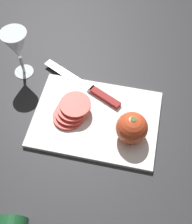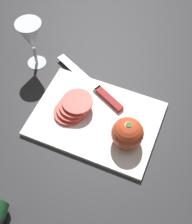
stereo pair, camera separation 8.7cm
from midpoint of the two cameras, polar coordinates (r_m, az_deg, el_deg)
ground_plane at (r=0.88m, az=2.25°, el=-4.79°), size 3.00×3.00×0.00m
cutting_board at (r=0.90m, az=-2.76°, el=-1.48°), size 0.36×0.26×0.01m
wine_glass at (r=0.97m, az=-16.85°, el=11.21°), size 0.08×0.08×0.17m
whole_tomato at (r=0.83m, az=3.60°, el=-3.09°), size 0.09×0.09×0.09m
knife at (r=0.94m, az=-2.75°, el=3.56°), size 0.27×0.15×0.01m
tomato_slice_stack_near at (r=0.89m, az=-7.24°, el=0.02°), size 0.10×0.12×0.04m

